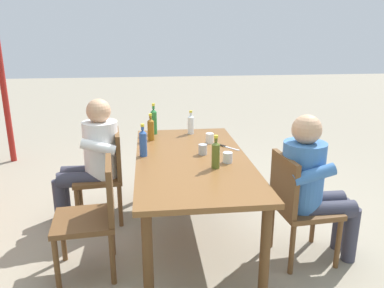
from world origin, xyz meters
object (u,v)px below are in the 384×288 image
Objects in this scene: chair_far_right at (106,171)px; person_in_white_shirt at (93,155)px; bottle_blue at (143,142)px; bottle_green at (154,121)px; table_knife at (227,147)px; bottle_amber at (151,129)px; person_in_plaid_shirt at (312,181)px; cup_white at (210,138)px; chair_far_left at (95,212)px; bottle_clear at (191,124)px; cup_steel at (203,149)px; bottle_olive at (216,154)px; cup_glass at (228,157)px; backpack_by_near_side at (214,161)px; chair_near_left at (297,202)px; dining_table at (192,167)px.

chair_far_right is 0.74× the size of person_in_white_shirt.
bottle_blue is 0.72m from bottle_green.
table_knife is at bearing -98.25° from person_in_white_shirt.
bottle_amber is 0.77m from table_knife.
cup_white is (0.84, 0.66, 0.13)m from person_in_plaid_shirt.
chair_far_right reaches higher than table_knife.
bottle_clear reaches higher than chair_far_left.
chair_far_left is 1.04m from cup_steel.
bottle_amber is 1.32× the size of table_knife.
bottle_olive is (-1.07, -0.45, -0.02)m from bottle_green.
chair_far_left is 1.11m from cup_glass.
cup_white is 0.21× the size of backpack_by_near_side.
bottle_olive reaches higher than table_knife.
bottle_clear is at bearing 28.02° from table_knife.
bottle_amber is at bearing 73.71° from cup_white.
backpack_by_near_side is (1.79, 0.34, -0.27)m from chair_near_left.
backpack_by_near_side is at bearing -52.40° from chair_far_right.
chair_far_right is 1.53m from backpack_by_near_side.
bottle_green is 0.87m from table_knife.
chair_far_left is 2.73× the size of bottle_green.
bottle_olive is (-0.70, -0.92, 0.36)m from chair_far_right.
dining_table is 0.88m from bottle_green.
bottle_green reaches higher than chair_far_right.
bottle_olive is at bearing -149.86° from dining_table.
cup_white reaches higher than table_knife.
chair_far_right is at bearing 52.82° from bottle_olive.
chair_far_left is 1.00m from bottle_olive.
chair_near_left is 3.31× the size of bottle_olive.
cup_white is (0.33, -0.11, 0.00)m from cup_steel.
bottle_blue is 0.48m from bottle_amber.
table_knife is at bearing -140.00° from cup_white.
person_in_plaid_shirt is (-0.86, -1.64, 0.17)m from chair_far_right.
bottle_olive is (-0.83, -0.49, -0.00)m from bottle_amber.
bottle_amber is at bearing 135.78° from backpack_by_near_side.
person_in_plaid_shirt is 1.40m from bottle_blue.
bottle_clear reaches higher than chair_near_left.
chair_near_left is 9.77× the size of cup_steel.
person_in_white_shirt is at bearing 56.16° from bottle_olive.
chair_near_left is 0.74× the size of person_in_plaid_shirt.
cup_glass is (-0.96, -0.57, -0.09)m from bottle_green.
cup_steel reaches higher than cup_glass.
bottle_blue is 1.07× the size of bottle_olive.
chair_far_left reaches higher than dining_table.
bottle_olive is (0.17, 0.61, 0.36)m from chair_near_left.
dining_table is 0.90m from chair_far_right.
bottle_clear is at bearing -35.64° from bottle_blue.
cup_glass is at bearing 168.73° from table_knife.
chair_near_left is 9.20× the size of cup_white.
bottle_blue is 0.78m from table_knife.
bottle_green is 3.37× the size of cup_white.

